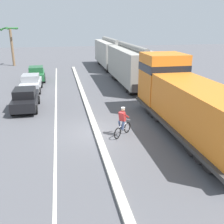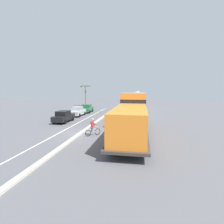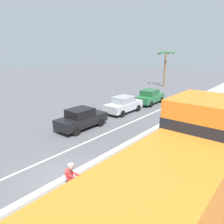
% 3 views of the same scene
% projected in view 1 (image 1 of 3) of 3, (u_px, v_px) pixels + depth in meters
% --- Properties ---
extents(ground_plane, '(120.00, 120.00, 0.00)m').
position_uv_depth(ground_plane, '(96.00, 132.00, 15.67)').
color(ground_plane, '#56565B').
extents(median_curb, '(0.36, 36.00, 0.16)m').
position_uv_depth(median_curb, '(86.00, 103.00, 21.21)').
color(median_curb, beige).
rests_on(median_curb, ground).
extents(lane_stripe, '(0.14, 36.00, 0.01)m').
position_uv_depth(lane_stripe, '(56.00, 105.00, 20.79)').
color(lane_stripe, silver).
rests_on(lane_stripe, ground).
extents(locomotive, '(3.10, 11.61, 4.20)m').
position_uv_depth(locomotive, '(185.00, 101.00, 15.65)').
color(locomotive, orange).
rests_on(locomotive, ground).
extents(hopper_car_lead, '(2.90, 10.60, 4.18)m').
position_uv_depth(hopper_car_lead, '(131.00, 65.00, 26.84)').
color(hopper_car_lead, '#A19E96').
rests_on(hopper_car_lead, ground).
extents(hopper_car_middle, '(2.90, 10.60, 4.18)m').
position_uv_depth(hopper_car_middle, '(110.00, 53.00, 37.60)').
color(hopper_car_middle, '#ADABA3').
rests_on(hopper_car_middle, ground).
extents(parked_car_black, '(1.84, 4.20, 1.62)m').
position_uv_depth(parked_car_black, '(25.00, 99.00, 19.59)').
color(parked_car_black, black).
rests_on(parked_car_black, ground).
extents(parked_car_silver, '(1.87, 4.22, 1.62)m').
position_uv_depth(parked_car_silver, '(31.00, 83.00, 24.82)').
color(parked_car_silver, '#B7BABF').
rests_on(parked_car_silver, ground).
extents(parked_car_green, '(1.99, 4.28, 1.62)m').
position_uv_depth(parked_car_green, '(36.00, 74.00, 29.28)').
color(parked_car_green, '#286B3D').
rests_on(parked_car_green, ground).
extents(cyclist, '(1.28, 1.23, 1.71)m').
position_uv_depth(cyclist, '(122.00, 122.00, 14.97)').
color(cyclist, black).
rests_on(cyclist, ground).
extents(palm_tree_near, '(2.60, 2.66, 5.83)m').
position_uv_depth(palm_tree_near, '(11.00, 37.00, 38.51)').
color(palm_tree_near, '#846647').
rests_on(palm_tree_near, ground).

